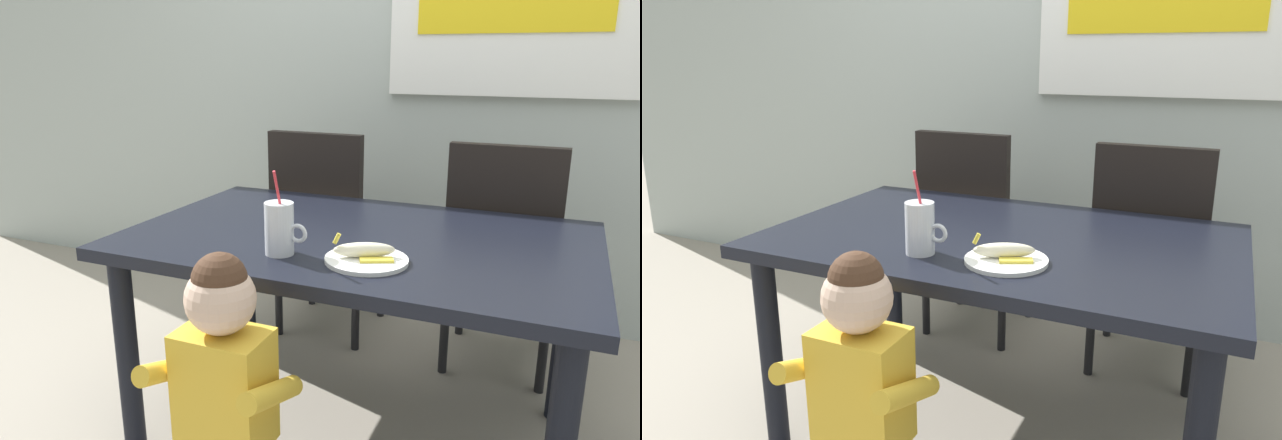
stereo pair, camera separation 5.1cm
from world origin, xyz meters
TOP-DOWN VIEW (x-y plane):
  - ground_plane at (0.00, 0.00)m, footprint 24.00×24.00m
  - back_wall at (0.00, 1.21)m, footprint 6.40×0.17m
  - dining_table at (0.00, 0.00)m, footprint 1.44×0.91m
  - dining_chair_left at (-0.39, 0.67)m, footprint 0.44×0.45m
  - dining_chair_right at (0.39, 0.63)m, footprint 0.44×0.44m
  - toddler_standing at (-0.12, -0.61)m, footprint 0.33×0.24m
  - milk_cup at (-0.14, -0.27)m, footprint 0.13×0.09m
  - snack_plate at (0.11, -0.23)m, footprint 0.23×0.23m
  - peeled_banana at (0.10, -0.23)m, footprint 0.18×0.13m

SIDE VIEW (x-z plane):
  - ground_plane at x=0.00m, z-range 0.00..0.00m
  - toddler_standing at x=-0.12m, z-range 0.11..0.95m
  - dining_chair_left at x=-0.39m, z-range 0.06..1.02m
  - dining_chair_right at x=0.39m, z-range 0.06..1.02m
  - dining_table at x=0.00m, z-range 0.27..0.99m
  - snack_plate at x=0.11m, z-range 0.73..0.74m
  - peeled_banana at x=0.10m, z-range 0.72..0.79m
  - milk_cup at x=-0.14m, z-range 0.67..0.92m
  - back_wall at x=0.00m, z-range 0.00..2.90m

